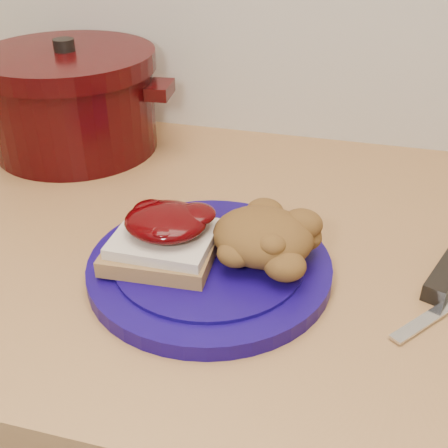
# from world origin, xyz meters

# --- Properties ---
(plate) EXTENTS (0.26, 0.26, 0.02)m
(plate) POSITION_xyz_m (-0.03, 1.42, 0.91)
(plate) COLOR #110553
(plate) RESTS_ON wood_countertop
(sandwich) EXTENTS (0.11, 0.10, 0.05)m
(sandwich) POSITION_xyz_m (-0.07, 1.41, 0.94)
(sandwich) COLOR olive
(sandwich) RESTS_ON plate
(stuffing_mound) EXTENTS (0.11, 0.09, 0.05)m
(stuffing_mound) POSITION_xyz_m (0.02, 1.43, 0.95)
(stuffing_mound) COLOR brown
(stuffing_mound) RESTS_ON plate
(dutch_oven) EXTENTS (0.30, 0.27, 0.16)m
(dutch_oven) POSITION_xyz_m (-0.31, 1.67, 0.97)
(dutch_oven) COLOR black
(dutch_oven) RESTS_ON wood_countertop
(pepper_grinder) EXTENTS (0.06, 0.06, 0.12)m
(pepper_grinder) POSITION_xyz_m (-0.29, 1.66, 0.96)
(pepper_grinder) COLOR black
(pepper_grinder) RESTS_ON wood_countertop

